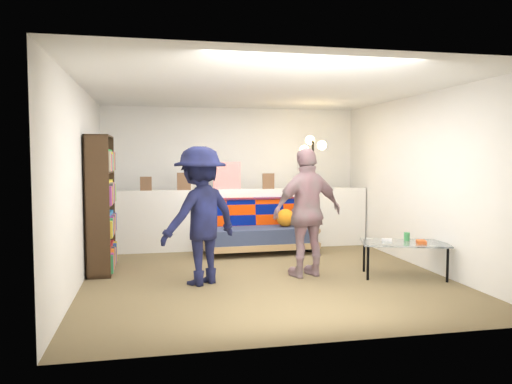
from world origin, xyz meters
TOP-DOWN VIEW (x-y plane):
  - ground at (0.00, 0.00)m, footprint 5.00×5.00m
  - room_shell at (0.00, 0.47)m, footprint 4.60×5.05m
  - half_wall_ledge at (0.00, 1.80)m, footprint 4.45×0.15m
  - ledge_decor at (-0.23, 1.78)m, footprint 2.97×0.02m
  - futon_sofa at (0.27, 1.46)m, footprint 1.83×0.94m
  - bookshelf at (-2.08, 0.57)m, footprint 0.30×0.91m
  - coffee_table at (1.75, -0.53)m, footprint 1.19×0.89m
  - floor_lamp at (1.15, 1.43)m, footprint 0.44×0.36m
  - person_left at (-0.84, -0.35)m, footprint 1.23×1.11m
  - person_right at (0.54, -0.25)m, footprint 1.04×0.62m

SIDE VIEW (x-z plane):
  - ground at x=0.00m, z-range 0.00..0.00m
  - futon_sofa at x=0.27m, z-range -0.03..0.74m
  - coffee_table at x=1.75m, z-range 0.14..0.69m
  - half_wall_ledge at x=0.00m, z-range 0.00..1.00m
  - person_right at x=0.54m, z-range 0.00..1.65m
  - person_left at x=-0.84m, z-range 0.00..1.66m
  - bookshelf at x=-2.08m, z-range -0.06..1.75m
  - ledge_decor at x=-0.23m, z-range 0.95..1.40m
  - floor_lamp at x=1.15m, z-range 0.39..2.27m
  - room_shell at x=0.00m, z-range 0.45..2.90m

